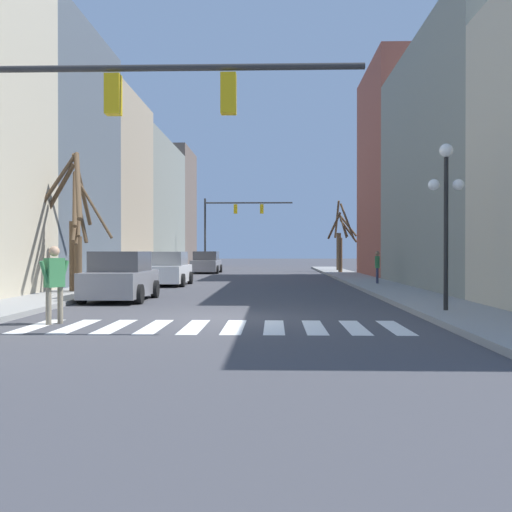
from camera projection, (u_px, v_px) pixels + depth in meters
name	position (u px, v px, depth m)	size (l,w,h in m)	color
ground_plane	(221.00, 319.00, 15.12)	(240.00, 240.00, 0.00)	#424247
sidewalk_right	(471.00, 316.00, 14.93)	(2.36, 90.00, 0.15)	gray
building_row_left	(91.00, 185.00, 38.57)	(6.00, 58.97, 12.64)	#BCB299
building_row_right	(469.00, 165.00, 27.86)	(6.00, 35.13, 13.65)	#BCB299
crosswalk_stripes	(214.00, 327.00, 13.45)	(8.55, 2.60, 0.01)	white
traffic_signal_near	(97.00, 123.00, 12.52)	(8.16, 0.28, 5.93)	#2D2D2D
traffic_signal_far	(231.00, 217.00, 53.72)	(7.95, 0.28, 6.44)	#2D2D2D
street_lamp_right_corner	(446.00, 192.00, 15.75)	(0.95, 0.36, 4.39)	black
car_at_intersection	(206.00, 263.00, 46.24)	(2.18, 4.80, 1.68)	gray
car_parked_right_near	(168.00, 270.00, 29.69)	(2.09, 4.37, 1.68)	white
car_parked_left_mid	(121.00, 278.00, 20.57)	(2.09, 4.16, 1.70)	gray
pedestrian_near_right_corner	(54.00, 278.00, 13.96)	(0.53, 0.69, 1.83)	#7A705B
pedestrian_crossing_street	(377.00, 264.00, 28.88)	(0.24, 0.67, 1.56)	#282D47
street_tree_left_near	(80.00, 240.00, 22.74)	(1.62, 1.48, 4.27)	brown
street_tree_right_far	(340.00, 242.00, 49.24)	(1.70, 1.94, 5.73)	brown
street_tree_left_mid	(342.00, 241.00, 44.21)	(2.27, 1.70, 5.11)	brown
street_tree_left_far	(72.00, 221.00, 23.17)	(2.86, 4.56, 5.44)	brown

